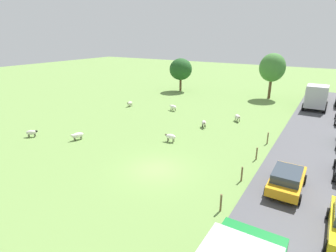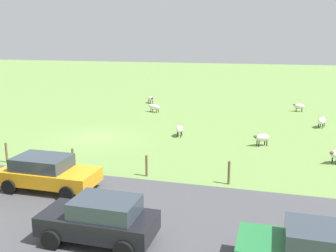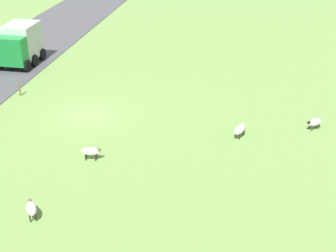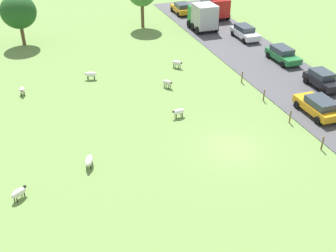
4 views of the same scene
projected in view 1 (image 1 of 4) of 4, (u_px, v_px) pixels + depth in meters
name	position (u px, v px, depth m)	size (l,w,h in m)	color
ground_plane	(157.00, 169.00, 20.70)	(160.00, 160.00, 0.00)	#6B8E47
road_strip	(312.00, 215.00, 15.42)	(8.00, 80.00, 0.06)	#47474C
sheep_0	(238.00, 117.00, 32.01)	(1.10, 1.22, 0.80)	silver
sheep_1	(171.00, 137.00, 25.88)	(1.15, 0.58, 0.76)	white
sheep_2	(77.00, 135.00, 26.36)	(0.85, 1.32, 0.72)	silver
sheep_3	(32.00, 132.00, 27.11)	(1.09, 1.01, 0.71)	silver
sheep_4	(204.00, 123.00, 29.89)	(0.91, 1.11, 0.77)	beige
sheep_5	(130.00, 103.00, 38.54)	(0.49, 1.02, 0.73)	silver
sheep_6	(173.00, 107.00, 36.42)	(1.27, 0.82, 0.79)	white
tree_0	(181.00, 69.00, 48.11)	(3.98, 3.98, 5.80)	brown
tree_1	(272.00, 68.00, 42.01)	(3.93, 3.93, 7.08)	brown
fence_post_0	(221.00, 203.00, 15.66)	(0.12, 0.12, 1.11)	brown
fence_post_1	(242.00, 174.00, 18.90)	(0.12, 0.12, 1.10)	brown
fence_post_2	(257.00, 154.00, 22.15)	(0.12, 0.12, 1.07)	brown
fence_post_3	(268.00, 138.00, 25.38)	(0.12, 0.12, 1.12)	brown
truck_0	(316.00, 97.00, 36.41)	(2.86, 4.04, 3.36)	#197F33
car_0	(287.00, 179.00, 17.68)	(2.13, 4.27, 1.49)	orange
car_4	(320.00, 93.00, 43.10)	(2.18, 4.22, 1.53)	orange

